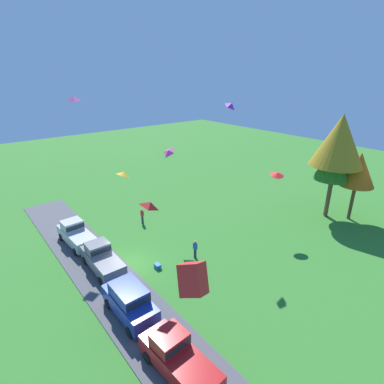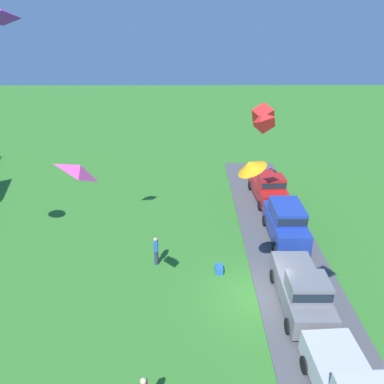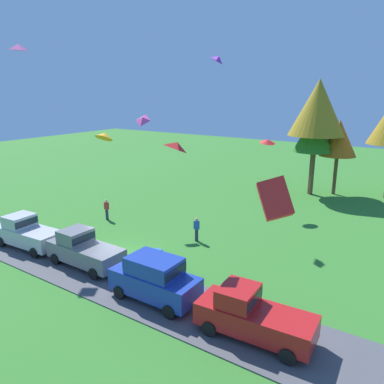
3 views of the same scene
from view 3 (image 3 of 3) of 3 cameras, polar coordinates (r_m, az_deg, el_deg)
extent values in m
plane|color=#337528|center=(24.60, -11.27, -9.74)|extent=(120.00, 120.00, 0.00)
cube|color=#4C4C51|center=(23.22, -15.29, -11.49)|extent=(36.00, 4.40, 0.06)
cube|color=#B7B7BC|center=(27.41, -23.63, -6.08)|extent=(5.09, 2.16, 1.00)
cube|color=#B7B7BC|center=(27.75, -24.80, -3.98)|extent=(1.59, 1.84, 0.80)
cube|color=#19232D|center=(27.75, -24.80, -3.98)|extent=(1.62, 1.80, 0.44)
cylinder|color=black|center=(28.47, -27.02, -6.78)|extent=(0.69, 0.28, 0.68)
cylinder|color=black|center=(29.38, -24.07, -5.77)|extent=(0.69, 0.28, 0.68)
cylinder|color=black|center=(25.81, -22.87, -8.51)|extent=(0.69, 0.28, 0.68)
cylinder|color=black|center=(26.80, -19.79, -7.31)|extent=(0.69, 0.28, 0.68)
cube|color=slate|center=(23.49, -15.90, -8.88)|extent=(5.02, 1.95, 1.00)
cube|color=slate|center=(23.73, -17.32, -6.38)|extent=(1.52, 1.77, 0.80)
cube|color=#19232D|center=(23.73, -17.32, -6.38)|extent=(1.55, 1.74, 0.44)
cylinder|color=black|center=(24.45, -20.06, -9.54)|extent=(0.68, 0.25, 0.68)
cylinder|color=black|center=(25.43, -16.76, -8.28)|extent=(0.68, 0.25, 0.68)
cylinder|color=black|center=(21.99, -14.71, -11.96)|extent=(0.68, 0.25, 0.68)
cylinder|color=black|center=(23.06, -11.30, -10.40)|extent=(0.68, 0.25, 0.68)
cube|color=#1E389E|center=(19.30, -5.69, -13.69)|extent=(4.60, 1.91, 1.10)
cube|color=#1E389E|center=(18.85, -5.77, -11.11)|extent=(2.60, 1.76, 0.84)
cube|color=#19232D|center=(18.85, -5.77, -11.11)|extent=(2.66, 1.73, 0.46)
cylinder|color=black|center=(19.92, -10.96, -14.74)|extent=(0.68, 0.24, 0.68)
cylinder|color=black|center=(21.07, -7.45, -12.82)|extent=(0.68, 0.24, 0.68)
cylinder|color=black|center=(18.14, -3.51, -17.73)|extent=(0.68, 0.24, 0.68)
cylinder|color=black|center=(19.39, -0.18, -15.34)|extent=(0.68, 0.24, 0.68)
cube|color=red|center=(16.91, 9.58, -18.61)|extent=(5.10, 2.17, 1.00)
cube|color=red|center=(16.68, 7.07, -15.38)|extent=(1.59, 1.84, 0.80)
cube|color=#19232D|center=(16.68, 7.07, -15.38)|extent=(1.62, 1.81, 0.44)
cylinder|color=black|center=(17.07, 2.67, -20.07)|extent=(0.69, 0.28, 0.68)
cylinder|color=black|center=(18.42, 5.42, -17.21)|extent=(0.69, 0.28, 0.68)
cylinder|color=black|center=(16.10, 14.36, -23.08)|extent=(0.69, 0.28, 0.68)
cylinder|color=black|center=(17.53, 16.15, -19.68)|extent=(0.69, 0.28, 0.68)
cylinder|color=#2D334C|center=(31.47, -12.82, -3.35)|extent=(0.24, 0.24, 0.88)
cube|color=red|center=(31.24, -12.90, -2.06)|extent=(0.36, 0.22, 0.60)
sphere|color=beige|center=(31.13, -12.95, -1.33)|extent=(0.22, 0.22, 0.22)
cylinder|color=#2D334C|center=(26.44, 0.70, -6.57)|extent=(0.24, 0.24, 0.88)
cube|color=#2851AD|center=(26.18, 0.70, -5.07)|extent=(0.36, 0.22, 0.60)
sphere|color=tan|center=(26.03, 0.71, -4.20)|extent=(0.22, 0.22, 0.22)
cylinder|color=brown|center=(39.84, 17.64, 2.80)|extent=(0.36, 0.36, 4.36)
cone|color=#2D7023|center=(39.21, 18.13, 8.72)|extent=(3.92, 3.92, 3.92)
cylinder|color=brown|center=(39.39, 17.94, 3.85)|extent=(0.36, 0.36, 5.99)
cone|color=olive|center=(38.74, 18.64, 12.12)|extent=(5.39, 5.39, 5.39)
cylinder|color=brown|center=(40.54, 20.95, 2.42)|extent=(0.36, 0.36, 3.95)
cone|color=#B25B19|center=(39.94, 21.46, 7.67)|extent=(3.55, 3.55, 3.55)
cube|color=blue|center=(24.43, -5.29, -9.16)|extent=(0.56, 0.40, 0.40)
cone|color=orange|center=(24.31, -13.21, 8.37)|extent=(1.25, 1.29, 0.81)
pyramid|color=red|center=(18.60, -2.22, 7.05)|extent=(1.18, 1.26, 0.70)
pyramid|color=purple|center=(29.84, 4.15, 19.58)|extent=(1.20, 1.25, 0.72)
cone|color=red|center=(32.53, 11.46, 7.61)|extent=(1.86, 1.85, 0.55)
pyramid|color=#EA4C9E|center=(28.97, -24.96, 19.40)|extent=(1.11, 1.09, 0.45)
cube|color=red|center=(15.20, 12.51, -1.09)|extent=(1.93, 1.76, 2.05)
pyramid|color=#EA4C9E|center=(29.55, -7.57, 10.94)|extent=(1.19, 1.31, 0.84)
camera|label=1|loc=(8.88, 75.38, 38.79)|focal=28.00mm
camera|label=2|loc=(35.79, -25.81, 17.49)|focal=35.00mm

